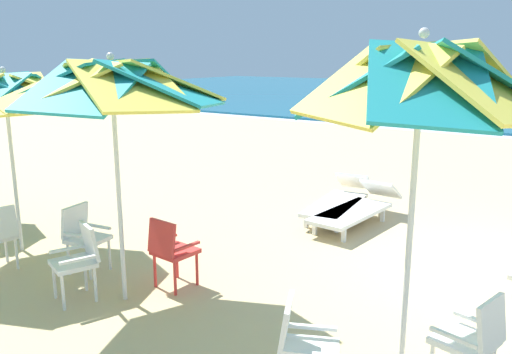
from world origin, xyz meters
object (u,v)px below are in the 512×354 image
object	(u,v)px
beach_umbrella_0	(421,84)
plastic_chair_1	(473,338)
plastic_chair_2	(171,249)
plastic_chair_3	(79,257)
beach_umbrella_2	(5,92)
sun_lounger_3	(339,200)
plastic_chair_4	(84,234)
sun_lounger_2	(357,208)
plastic_chair_0	(302,345)
beach_umbrella_1	(112,85)

from	to	relation	value
beach_umbrella_0	plastic_chair_1	size ratio (longest dim) A/B	3.36
plastic_chair_2	plastic_chair_3	xyz separation A→B (m)	(-0.66, -0.78, 0.00)
beach_umbrella_0	beach_umbrella_2	distance (m)	5.49
plastic_chair_1	beach_umbrella_2	bearing A→B (deg)	-178.31
beach_umbrella_0	plastic_chair_3	bearing A→B (deg)	-170.61
plastic_chair_1	plastic_chair_3	bearing A→B (deg)	-170.52
beach_umbrella_0	sun_lounger_3	xyz separation A→B (m)	(-2.44, 3.95, -2.21)
plastic_chair_4	sun_lounger_2	distance (m)	4.27
sun_lounger_2	plastic_chair_0	bearing A→B (deg)	-71.87
plastic_chair_4	sun_lounger_2	world-z (taller)	plastic_chair_4
plastic_chair_2	plastic_chair_3	world-z (taller)	same
plastic_chair_1	plastic_chair_2	size ratio (longest dim) A/B	1.00
beach_umbrella_0	plastic_chair_2	bearing A→B (deg)	175.98
beach_umbrella_0	sun_lounger_2	distance (m)	4.72
beach_umbrella_0	plastic_chair_3	distance (m)	4.08
beach_umbrella_2	sun_lounger_2	world-z (taller)	beach_umbrella_2
beach_umbrella_1	beach_umbrella_2	size ratio (longest dim) A/B	1.07
beach_umbrella_1	plastic_chair_4	bearing A→B (deg)	165.19
plastic_chair_1	beach_umbrella_1	xyz separation A→B (m)	(-3.63, -0.41, 1.91)
plastic_chair_4	sun_lounger_2	size ratio (longest dim) A/B	0.39
plastic_chair_3	plastic_chair_4	world-z (taller)	same
plastic_chair_3	beach_umbrella_2	bearing A→B (deg)	165.78
beach_umbrella_0	beach_umbrella_1	world-z (taller)	beach_umbrella_0
plastic_chair_2	sun_lounger_3	bearing A→B (deg)	83.85
plastic_chair_2	sun_lounger_2	size ratio (longest dim) A/B	0.39
beach_umbrella_0	plastic_chair_1	bearing A→B (deg)	10.07
sun_lounger_3	plastic_chair_0	bearing A→B (deg)	-68.10
plastic_chair_0	plastic_chair_1	world-z (taller)	same
sun_lounger_3	plastic_chair_4	bearing A→B (deg)	-112.68
sun_lounger_2	sun_lounger_3	bearing A→B (deg)	147.12
sun_lounger_3	beach_umbrella_0	bearing A→B (deg)	-58.22
plastic_chair_1	plastic_chair_3	size ratio (longest dim) A/B	1.00
beach_umbrella_1	plastic_chair_3	distance (m)	1.97
plastic_chair_2	plastic_chair_3	bearing A→B (deg)	-130.39
plastic_chair_3	sun_lounger_2	size ratio (longest dim) A/B	0.39
beach_umbrella_1	plastic_chair_2	xyz separation A→B (m)	(0.24, 0.52, -1.91)
plastic_chair_0	plastic_chair_2	size ratio (longest dim) A/B	1.00
beach_umbrella_0	plastic_chair_1	world-z (taller)	beach_umbrella_0
plastic_chair_0	plastic_chair_2	bearing A→B (deg)	157.03
beach_umbrella_1	beach_umbrella_2	distance (m)	2.41
plastic_chair_0	plastic_chair_1	xyz separation A→B (m)	(1.08, 0.87, 0.00)
plastic_chair_4	beach_umbrella_2	size ratio (longest dim) A/B	0.34
beach_umbrella_1	sun_lounger_2	size ratio (longest dim) A/B	1.25
plastic_chair_2	plastic_chair_4	bearing A→B (deg)	-168.90
plastic_chair_0	plastic_chair_4	world-z (taller)	same
plastic_chair_2	beach_umbrella_2	xyz separation A→B (m)	(-2.64, -0.28, 1.73)
beach_umbrella_2	plastic_chair_3	bearing A→B (deg)	-14.22
sun_lounger_3	sun_lounger_2	bearing A→B (deg)	-32.88
beach_umbrella_0	plastic_chair_2	world-z (taller)	beach_umbrella_0
sun_lounger_2	sun_lounger_3	distance (m)	0.53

